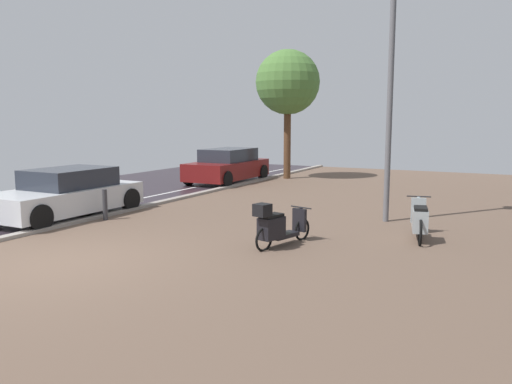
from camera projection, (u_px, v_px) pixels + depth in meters
The scene contains 8 objects.
ground at pixel (117, 276), 8.46m from camera, with size 21.00×40.00×0.13m.
scooter_near at pixel (419, 221), 10.83m from camera, with size 0.67×1.79×0.87m.
scooter_mid at pixel (277, 226), 10.23m from camera, with size 0.74×1.68×0.95m.
parked_car_near at pixel (66, 194), 13.42m from camera, with size 1.94×4.08×1.26m.
parked_car_far at pixel (228, 166), 20.83m from camera, with size 1.91×4.05×1.35m.
lamp_post at pixel (391, 79), 12.37m from camera, with size 0.20×0.52×6.35m.
street_tree at pixel (288, 83), 21.61m from camera, with size 2.71×2.71×5.44m.
bollard_far at pixel (105, 205), 12.98m from camera, with size 0.12×0.12×0.78m.
Camera 1 is at (7.23, -6.21, 2.53)m, focal length 36.06 mm.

